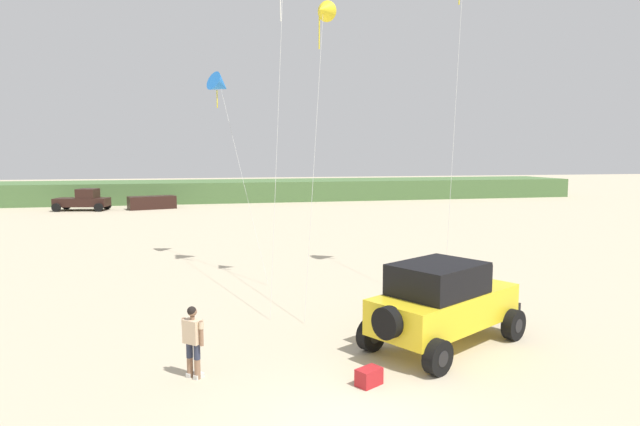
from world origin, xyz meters
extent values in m
cube|color=#4C703D|center=(-4.58, 51.32, 1.08)|extent=(90.00, 8.66, 2.16)
cube|color=yellow|center=(3.47, 3.86, 1.01)|extent=(4.74, 3.77, 0.90)
cube|color=yellow|center=(4.91, 4.67, 1.38)|extent=(1.79, 2.01, 0.12)
cube|color=black|center=(3.17, 3.69, 1.86)|extent=(2.87, 2.66, 0.80)
cube|color=black|center=(4.21, 4.28, 1.82)|extent=(0.91, 1.51, 0.72)
cube|color=black|center=(5.46, 4.98, 0.74)|extent=(1.06, 1.67, 0.28)
cylinder|color=black|center=(1.45, 2.72, 1.11)|extent=(0.64, 0.82, 0.77)
cylinder|color=black|center=(4.49, 5.62, 0.42)|extent=(0.88, 0.67, 0.84)
cylinder|color=black|center=(4.49, 5.62, 0.42)|extent=(0.49, 0.46, 0.38)
cylinder|color=black|center=(5.50, 3.82, 0.42)|extent=(0.88, 0.67, 0.84)
cylinder|color=black|center=(5.50, 3.82, 0.42)|extent=(0.49, 0.46, 0.38)
cylinder|color=black|center=(1.44, 3.90, 0.42)|extent=(0.88, 0.67, 0.84)
cylinder|color=black|center=(1.44, 3.90, 0.42)|extent=(0.49, 0.46, 0.38)
cylinder|color=black|center=(2.45, 2.10, 0.42)|extent=(0.88, 0.67, 0.84)
cylinder|color=black|center=(2.45, 2.10, 0.42)|extent=(0.49, 0.46, 0.38)
cylinder|color=#8C664C|center=(-3.10, 3.24, 0.25)|extent=(0.14, 0.14, 0.49)
cylinder|color=#2D3347|center=(-3.10, 3.24, 0.64)|extent=(0.15, 0.15, 0.36)
cube|color=silver|center=(-3.08, 3.27, 0.05)|extent=(0.26, 0.27, 0.10)
cylinder|color=#8C664C|center=(-2.94, 3.09, 0.25)|extent=(0.14, 0.14, 0.49)
cylinder|color=#2D3347|center=(-2.94, 3.09, 0.64)|extent=(0.15, 0.15, 0.36)
cube|color=silver|center=(-2.91, 3.12, 0.05)|extent=(0.26, 0.27, 0.10)
cube|color=beige|center=(-3.02, 3.17, 1.09)|extent=(0.47, 0.46, 0.54)
cylinder|color=#8C664C|center=(-3.21, 3.34, 1.08)|extent=(0.09, 0.09, 0.56)
cylinder|color=beige|center=(-3.21, 3.34, 1.27)|extent=(0.11, 0.11, 0.16)
cylinder|color=#8C664C|center=(-2.83, 3.00, 1.08)|extent=(0.09, 0.09, 0.56)
cylinder|color=beige|center=(-2.83, 3.00, 1.27)|extent=(0.11, 0.11, 0.16)
cylinder|color=#8C664C|center=(-3.02, 3.17, 1.40)|extent=(0.10, 0.10, 0.08)
sphere|color=#8C664C|center=(-3.02, 3.17, 1.54)|extent=(0.21, 0.21, 0.21)
sphere|color=black|center=(-3.03, 3.16, 1.56)|extent=(0.21, 0.21, 0.21)
cube|color=#B21E23|center=(0.74, 1.92, 0.19)|extent=(0.66, 0.59, 0.38)
cube|color=black|center=(-13.24, 42.95, 0.76)|extent=(4.87, 2.69, 0.76)
cube|color=black|center=(-12.69, 42.85, 1.56)|extent=(1.90, 2.06, 0.84)
cylinder|color=black|center=(-11.23, 43.65, 0.38)|extent=(0.79, 0.39, 0.76)
cylinder|color=black|center=(-11.60, 41.59, 0.38)|extent=(0.79, 0.39, 0.76)
cylinder|color=black|center=(-14.87, 44.32, 0.38)|extent=(0.79, 0.39, 0.76)
cylinder|color=black|center=(-15.24, 42.25, 0.38)|extent=(0.79, 0.39, 0.76)
cube|color=black|center=(-7.17, 43.11, 0.60)|extent=(4.51, 2.86, 1.20)
cone|color=yellow|center=(1.76, 10.77, 10.28)|extent=(1.15, 1.00, 0.97)
cylinder|color=yellow|center=(1.61, 10.77, 9.49)|extent=(0.05, 0.08, 1.19)
cylinder|color=silver|center=(0.97, 8.61, 5.17)|extent=(1.60, 4.34, 10.24)
cone|color=blue|center=(-1.74, 17.09, 8.31)|extent=(1.49, 1.32, 1.31)
cylinder|color=yellow|center=(-1.89, 17.09, 7.65)|extent=(0.05, 0.07, 0.82)
cylinder|color=silver|center=(-1.01, 14.25, 4.18)|extent=(1.46, 5.69, 8.26)
cylinder|color=silver|center=(6.15, 8.91, 6.17)|extent=(2.88, 4.88, 12.25)
cylinder|color=silver|center=(-0.07, 9.85, 6.27)|extent=(1.42, 5.69, 12.45)
camera|label=1|loc=(-2.80, -8.82, 5.04)|focal=29.96mm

